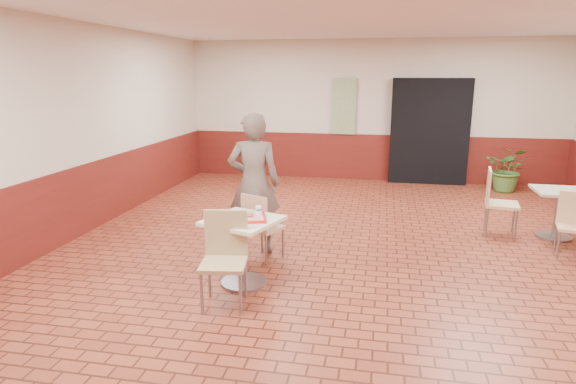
% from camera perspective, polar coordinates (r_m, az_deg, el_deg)
% --- Properties ---
extents(room_shell, '(8.01, 10.01, 3.01)m').
position_cam_1_polar(room_shell, '(5.63, 8.58, 5.77)').
color(room_shell, maroon).
rests_on(room_shell, ground).
extents(wainscot_band, '(8.00, 10.00, 1.00)m').
position_cam_1_polar(wainscot_band, '(5.85, 8.23, -3.96)').
color(wainscot_band, '#561610').
rests_on(wainscot_band, ground).
extents(corridor_doorway, '(1.60, 0.22, 2.20)m').
position_cam_1_polar(corridor_doorway, '(10.56, 16.41, 6.87)').
color(corridor_doorway, black).
rests_on(corridor_doorway, ground).
extents(promo_poster, '(0.50, 0.03, 1.20)m').
position_cam_1_polar(promo_poster, '(10.57, 6.67, 10.06)').
color(promo_poster, gray).
rests_on(promo_poster, wainscot_band).
extents(main_table, '(0.71, 0.71, 0.75)m').
position_cam_1_polar(main_table, '(5.30, -5.33, -5.74)').
color(main_table, beige).
rests_on(main_table, ground).
extents(chair_main_front, '(0.50, 0.50, 0.95)m').
position_cam_1_polar(chair_main_front, '(4.88, -7.51, -7.24)').
color(chair_main_front, tan).
rests_on(chair_main_front, ground).
extents(chair_main_back, '(0.53, 0.53, 0.86)m').
position_cam_1_polar(chair_main_back, '(5.94, -3.34, -3.77)').
color(chair_main_back, tan).
rests_on(chair_main_back, ground).
extents(customer, '(0.73, 0.55, 1.82)m').
position_cam_1_polar(customer, '(6.17, -4.05, 1.01)').
color(customer, '#62534C').
rests_on(customer, ground).
extents(serving_tray, '(0.49, 0.38, 0.03)m').
position_cam_1_polar(serving_tray, '(5.21, -5.40, -3.04)').
color(serving_tray, red).
rests_on(serving_tray, main_table).
extents(ring_donut, '(0.10, 0.10, 0.03)m').
position_cam_1_polar(ring_donut, '(5.28, -6.56, -2.51)').
color(ring_donut, '#F3A758').
rests_on(ring_donut, serving_tray).
extents(long_john_donut, '(0.16, 0.11, 0.05)m').
position_cam_1_polar(long_john_donut, '(5.18, -4.92, -2.72)').
color(long_john_donut, '#DF7A41').
rests_on(long_john_donut, serving_tray).
extents(paper_cup, '(0.07, 0.07, 0.08)m').
position_cam_1_polar(paper_cup, '(5.29, -3.52, -2.11)').
color(paper_cup, white).
rests_on(paper_cup, serving_tray).
extents(second_table, '(0.66, 0.66, 0.70)m').
position_cam_1_polar(second_table, '(7.77, 29.35, -1.43)').
color(second_table, '#B2AA8F').
rests_on(second_table, ground).
extents(chair_second_left, '(0.50, 0.50, 0.96)m').
position_cam_1_polar(chair_second_left, '(7.52, 23.47, -0.71)').
color(chair_second_left, '#D1B47D').
rests_on(chair_second_left, ground).
extents(chair_second_front, '(0.45, 0.45, 0.81)m').
position_cam_1_polar(chair_second_front, '(7.12, 30.76, -2.98)').
color(chair_second_front, '#DCB484').
rests_on(chair_second_front, ground).
extents(potted_plant, '(1.02, 0.97, 0.90)m').
position_cam_1_polar(potted_plant, '(10.43, 24.65, 2.46)').
color(potted_plant, '#43722D').
rests_on(potted_plant, ground).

